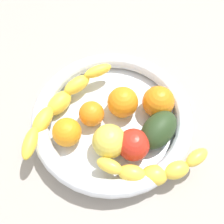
# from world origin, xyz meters

# --- Properties ---
(kitchen_counter) EXTENTS (1.20, 1.20, 0.03)m
(kitchen_counter) POSITION_xyz_m (0.00, 0.00, 0.01)
(kitchen_counter) COLOR #9E9893
(kitchen_counter) RESTS_ON ground
(fruit_bowl) EXTENTS (0.34, 0.34, 0.06)m
(fruit_bowl) POSITION_xyz_m (0.00, 0.00, 0.06)
(fruit_bowl) COLOR silver
(fruit_bowl) RESTS_ON kitchen_counter
(banana_draped_left) EXTENTS (0.17, 0.14, 0.05)m
(banana_draped_left) POSITION_xyz_m (0.03, 0.14, 0.08)
(banana_draped_left) COLOR yellow
(banana_draped_left) RESTS_ON fruit_bowl
(banana_draped_right) EXTENTS (0.28, 0.10, 0.05)m
(banana_draped_right) POSITION_xyz_m (0.06, -0.09, 0.08)
(banana_draped_right) COLOR yellow
(banana_draped_right) RESTS_ON fruit_bowl
(orange_front) EXTENTS (0.07, 0.07, 0.07)m
(orange_front) POSITION_xyz_m (-0.03, 0.00, 0.08)
(orange_front) COLOR orange
(orange_front) RESTS_ON fruit_bowl
(orange_mid_left) EXTENTS (0.06, 0.06, 0.06)m
(orange_mid_left) POSITION_xyz_m (0.10, -0.03, 0.08)
(orange_mid_left) COLOR orange
(orange_mid_left) RESTS_ON fruit_bowl
(orange_mid_right) EXTENTS (0.05, 0.05, 0.05)m
(orange_mid_right) POSITION_xyz_m (0.03, -0.03, 0.08)
(orange_mid_right) COLOR orange
(orange_mid_right) RESTS_ON fruit_bowl
(orange_rear) EXTENTS (0.07, 0.07, 0.07)m
(orange_rear) POSITION_xyz_m (-0.09, 0.05, 0.09)
(orange_rear) COLOR orange
(orange_rear) RESTS_ON fruit_bowl
(apple_yellow) EXTENTS (0.07, 0.07, 0.07)m
(apple_yellow) POSITION_xyz_m (0.05, 0.04, 0.09)
(apple_yellow) COLOR #E2D150
(apple_yellow) RESTS_ON fruit_bowl
(tomato_red) EXTENTS (0.06, 0.06, 0.06)m
(tomato_red) POSITION_xyz_m (0.02, 0.08, 0.08)
(tomato_red) COLOR red
(tomato_red) RESTS_ON fruit_bowl
(avocado_dark) EXTENTS (0.10, 0.07, 0.07)m
(avocado_dark) POSITION_xyz_m (-0.04, 0.09, 0.08)
(avocado_dark) COLOR #283F21
(avocado_dark) RESTS_ON fruit_bowl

